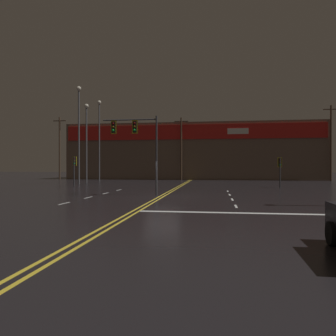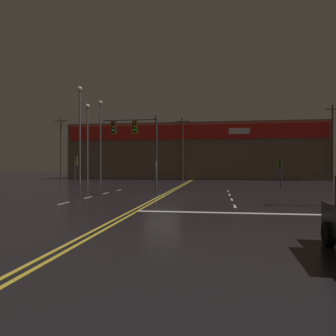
{
  "view_description": "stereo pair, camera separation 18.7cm",
  "coord_description": "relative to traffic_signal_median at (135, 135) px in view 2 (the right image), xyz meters",
  "views": [
    {
      "loc": [
        3.69,
        -23.1,
        2.11
      ],
      "look_at": [
        0.0,
        2.9,
        2.0
      ],
      "focal_mm": 35.0,
      "sensor_mm": 36.0,
      "label": 1
    },
    {
      "loc": [
        3.88,
        -23.08,
        2.11
      ],
      "look_at": [
        0.0,
        2.9,
        2.0
      ],
      "focal_mm": 35.0,
      "sensor_mm": 36.0,
      "label": 2
    }
  ],
  "objects": [
    {
      "name": "ground_plane",
      "position": [
        2.19,
        -0.68,
        -4.46
      ],
      "size": [
        200.0,
        200.0,
        0.0
      ],
      "primitive_type": "plane",
      "color": "black"
    },
    {
      "name": "road_markings",
      "position": [
        3.11,
        -2.19,
        -4.46
      ],
      "size": [
        14.35,
        60.0,
        0.01
      ],
      "color": "gold",
      "rests_on": "ground"
    },
    {
      "name": "traffic_signal_median",
      "position": [
        0.0,
        0.0,
        0.0
      ],
      "size": [
        4.16,
        0.36,
        5.86
      ],
      "color": "#38383D",
      "rests_on": "ground"
    },
    {
      "name": "traffic_signal_corner_northeast",
      "position": [
        12.4,
        10.35,
        -2.24
      ],
      "size": [
        0.42,
        0.36,
        3.04
      ],
      "color": "#38383D",
      "rests_on": "ground"
    },
    {
      "name": "traffic_signal_corner_northwest",
      "position": [
        -9.02,
        9.56,
        -2.12
      ],
      "size": [
        0.42,
        0.36,
        3.19
      ],
      "color": "#38383D",
      "rests_on": "ground"
    },
    {
      "name": "streetlight_near_right",
      "position": [
        -10.11,
        13.27,
        2.77
      ],
      "size": [
        0.56,
        0.56,
        11.68
      ],
      "color": "#59595E",
      "rests_on": "ground"
    },
    {
      "name": "streetlight_far_left",
      "position": [
        -10.77,
        22.07,
        2.82
      ],
      "size": [
        0.56,
        0.56,
        11.76
      ],
      "color": "#59595E",
      "rests_on": "ground"
    },
    {
      "name": "streetlight_far_right",
      "position": [
        -10.38,
        16.28,
        1.96
      ],
      "size": [
        0.56,
        0.56,
        10.16
      ],
      "color": "#59595E",
      "rests_on": "ground"
    },
    {
      "name": "building_backdrop",
      "position": [
        2.19,
        32.93,
        0.16
      ],
      "size": [
        41.68,
        10.23,
        9.21
      ],
      "color": "brown",
      "rests_on": "ground"
    },
    {
      "name": "utility_pole_row",
      "position": [
        1.95,
        27.3,
        0.96
      ],
      "size": [
        44.61,
        0.26,
        11.16
      ],
      "color": "#4C3828",
      "rests_on": "ground"
    }
  ]
}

